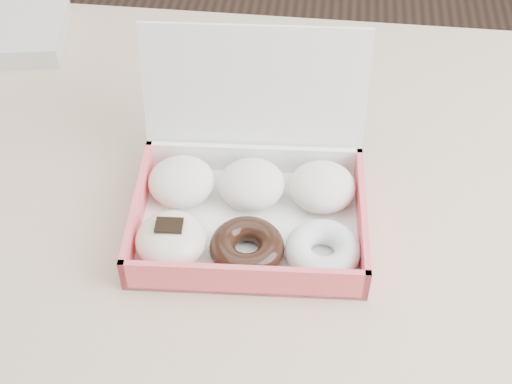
# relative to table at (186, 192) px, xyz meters

# --- Properties ---
(table) EXTENTS (1.20, 0.80, 0.75)m
(table) POSITION_rel_table_xyz_m (0.00, 0.00, 0.00)
(table) COLOR tan
(table) RESTS_ON ground
(donut_box) EXTENTS (0.32, 0.28, 0.22)m
(donut_box) POSITION_rel_table_xyz_m (0.11, -0.11, 0.11)
(donut_box) COLOR white
(donut_box) RESTS_ON table
(newspapers) EXTENTS (0.25, 0.21, 0.04)m
(newspapers) POSITION_rel_table_xyz_m (-0.37, 0.26, 0.10)
(newspapers) COLOR white
(newspapers) RESTS_ON table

